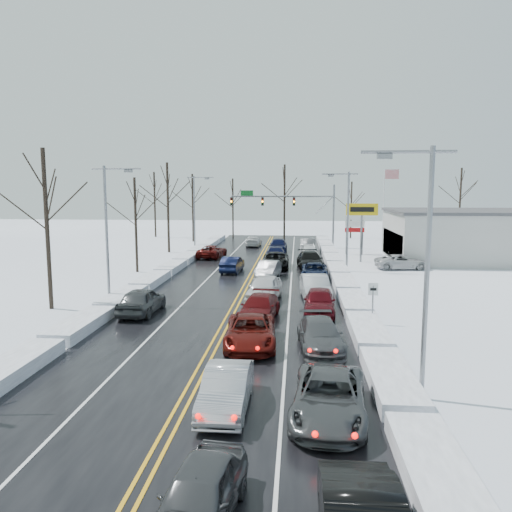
# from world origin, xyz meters

# --- Properties ---
(ground) EXTENTS (160.00, 160.00, 0.00)m
(ground) POSITION_xyz_m (0.00, 0.00, 0.00)
(ground) COLOR white
(ground) RESTS_ON ground
(road_surface) EXTENTS (14.00, 84.00, 0.01)m
(road_surface) POSITION_xyz_m (0.00, 2.00, 0.01)
(road_surface) COLOR black
(road_surface) RESTS_ON ground
(snow_bank_left) EXTENTS (1.67, 72.00, 0.62)m
(snow_bank_left) POSITION_xyz_m (-7.60, 2.00, 0.00)
(snow_bank_left) COLOR white
(snow_bank_left) RESTS_ON ground
(snow_bank_right) EXTENTS (1.67, 72.00, 0.62)m
(snow_bank_right) POSITION_xyz_m (7.60, 2.00, 0.00)
(snow_bank_right) COLOR white
(snow_bank_right) RESTS_ON ground
(traffic_signal_mast) EXTENTS (13.28, 0.39, 8.00)m
(traffic_signal_mast) POSITION_xyz_m (3.45, 27.99, 5.48)
(traffic_signal_mast) COLOR slate
(traffic_signal_mast) RESTS_ON ground
(tires_plus_sign) EXTENTS (3.20, 0.34, 6.00)m
(tires_plus_sign) POSITION_xyz_m (10.50, 15.99, 4.99)
(tires_plus_sign) COLOR slate
(tires_plus_sign) RESTS_ON ground
(used_vehicles_sign) EXTENTS (2.20, 0.22, 4.65)m
(used_vehicles_sign) POSITION_xyz_m (10.50, 22.00, 3.32)
(used_vehicles_sign) COLOR slate
(used_vehicles_sign) RESTS_ON ground
(speed_limit_sign) EXTENTS (0.55, 0.09, 2.35)m
(speed_limit_sign) POSITION_xyz_m (8.20, -8.00, 1.63)
(speed_limit_sign) COLOR slate
(speed_limit_sign) RESTS_ON ground
(flagpole) EXTENTS (1.87, 1.20, 10.00)m
(flagpole) POSITION_xyz_m (15.17, 30.00, 5.93)
(flagpole) COLOR silver
(flagpole) RESTS_ON ground
(dealership_building) EXTENTS (20.40, 12.40, 5.30)m
(dealership_building) POSITION_xyz_m (23.98, 18.00, 2.66)
(dealership_building) COLOR #ABABA6
(dealership_building) RESTS_ON ground
(streetlight_se) EXTENTS (3.20, 0.25, 9.00)m
(streetlight_se) POSITION_xyz_m (8.30, -18.00, 5.31)
(streetlight_se) COLOR slate
(streetlight_se) RESTS_ON ground
(streetlight_ne) EXTENTS (3.20, 0.25, 9.00)m
(streetlight_ne) POSITION_xyz_m (8.30, 10.00, 5.31)
(streetlight_ne) COLOR slate
(streetlight_ne) RESTS_ON ground
(streetlight_sw) EXTENTS (3.20, 0.25, 9.00)m
(streetlight_sw) POSITION_xyz_m (-8.30, -4.00, 5.31)
(streetlight_sw) COLOR slate
(streetlight_sw) RESTS_ON ground
(streetlight_nw) EXTENTS (3.20, 0.25, 9.00)m
(streetlight_nw) POSITION_xyz_m (-8.30, 24.00, 5.31)
(streetlight_nw) COLOR slate
(streetlight_nw) RESTS_ON ground
(tree_left_b) EXTENTS (4.00, 4.00, 10.00)m
(tree_left_b) POSITION_xyz_m (-11.50, -6.00, 6.99)
(tree_left_b) COLOR #2D231C
(tree_left_b) RESTS_ON ground
(tree_left_c) EXTENTS (3.40, 3.40, 8.50)m
(tree_left_c) POSITION_xyz_m (-10.50, 8.00, 5.94)
(tree_left_c) COLOR #2D231C
(tree_left_c) RESTS_ON ground
(tree_left_d) EXTENTS (4.20, 4.20, 10.50)m
(tree_left_d) POSITION_xyz_m (-11.20, 22.00, 7.33)
(tree_left_d) COLOR #2D231C
(tree_left_d) RESTS_ON ground
(tree_left_e) EXTENTS (3.80, 3.80, 9.50)m
(tree_left_e) POSITION_xyz_m (-10.80, 34.00, 6.64)
(tree_left_e) COLOR #2D231C
(tree_left_e) RESTS_ON ground
(tree_far_a) EXTENTS (4.00, 4.00, 10.00)m
(tree_far_a) POSITION_xyz_m (-18.00, 40.00, 6.99)
(tree_far_a) COLOR #2D231C
(tree_far_a) RESTS_ON ground
(tree_far_b) EXTENTS (3.60, 3.60, 9.00)m
(tree_far_b) POSITION_xyz_m (-6.00, 41.00, 6.29)
(tree_far_b) COLOR #2D231C
(tree_far_b) RESTS_ON ground
(tree_far_c) EXTENTS (4.40, 4.40, 11.00)m
(tree_far_c) POSITION_xyz_m (2.00, 39.00, 7.68)
(tree_far_c) COLOR #2D231C
(tree_far_c) RESTS_ON ground
(tree_far_d) EXTENTS (3.40, 3.40, 8.50)m
(tree_far_d) POSITION_xyz_m (12.00, 40.50, 5.94)
(tree_far_d) COLOR #2D231C
(tree_far_d) RESTS_ON ground
(tree_far_e) EXTENTS (4.20, 4.20, 10.50)m
(tree_far_e) POSITION_xyz_m (28.00, 41.00, 7.33)
(tree_far_e) COLOR #2D231C
(tree_far_e) RESTS_ON ground
(queued_car_1) EXTENTS (1.53, 4.37, 1.44)m
(queued_car_1) POSITION_xyz_m (1.58, -19.39, 0.00)
(queued_car_1) COLOR #A8AAB0
(queued_car_1) RESTS_ON ground
(queued_car_2) EXTENTS (2.70, 5.30, 1.44)m
(queued_car_2) POSITION_xyz_m (1.76, -12.44, 0.00)
(queued_car_2) COLOR #530F0B
(queued_car_2) RESTS_ON ground
(queued_car_3) EXTENTS (2.50, 4.99, 1.39)m
(queued_car_3) POSITION_xyz_m (1.80, -7.48, 0.00)
(queued_car_3) COLOR #4D0A0C
(queued_car_3) RESTS_ON ground
(queued_car_4) EXTENTS (2.59, 5.14, 1.68)m
(queued_car_4) POSITION_xyz_m (1.77, -2.55, 0.00)
(queued_car_4) COLOR silver
(queued_car_4) RESTS_ON ground
(queued_car_5) EXTENTS (2.14, 4.61, 1.46)m
(queued_car_5) POSITION_xyz_m (1.55, 5.74, 0.00)
(queued_car_5) COLOR gray
(queued_car_5) RESTS_ON ground
(queued_car_6) EXTENTS (2.52, 5.38, 1.49)m
(queued_car_6) POSITION_xyz_m (1.92, 11.26, 0.00)
(queued_car_6) COLOR black
(queued_car_6) RESTS_ON ground
(queued_car_7) EXTENTS (2.24, 5.02, 1.43)m
(queued_car_7) POSITION_xyz_m (1.76, 15.98, 0.00)
(queued_car_7) COLOR black
(queued_car_7) RESTS_ON ground
(queued_car_8) EXTENTS (2.04, 4.91, 1.66)m
(queued_car_8) POSITION_xyz_m (1.73, 23.21, 0.00)
(queued_car_8) COLOR black
(queued_car_8) RESTS_ON ground
(queued_car_10) EXTENTS (2.86, 5.39, 1.44)m
(queued_car_10) POSITION_xyz_m (5.07, -19.80, 0.00)
(queued_car_10) COLOR #3F4244
(queued_car_10) RESTS_ON ground
(queued_car_11) EXTENTS (2.32, 4.97, 1.40)m
(queued_car_11) POSITION_xyz_m (5.09, -12.69, 0.00)
(queued_car_11) COLOR #45484B
(queued_car_11) RESTS_ON ground
(queued_car_12) EXTENTS (2.07, 4.68, 1.57)m
(queued_car_12) POSITION_xyz_m (5.35, -5.95, 0.00)
(queued_car_12) COLOR #4C0A10
(queued_car_12) RESTS_ON ground
(queued_car_13) EXTENTS (2.15, 5.15, 1.66)m
(queued_car_13) POSITION_xyz_m (5.22, -1.96, 0.00)
(queued_car_13) COLOR #A5A7AD
(queued_car_13) RESTS_ON ground
(queued_car_14) EXTENTS (2.32, 4.82, 1.32)m
(queued_car_14) POSITION_xyz_m (5.44, 5.80, 0.00)
(queued_car_14) COLOR black
(queued_car_14) RESTS_ON ground
(queued_car_15) EXTENTS (2.70, 5.72, 1.61)m
(queued_car_15) POSITION_xyz_m (5.19, 11.00, 0.00)
(queued_car_15) COLOR black
(queued_car_15) RESTS_ON ground
(queued_car_16) EXTENTS (2.27, 4.64, 1.52)m
(queued_car_16) POSITION_xyz_m (5.23, 18.13, 0.00)
(queued_car_16) COLOR white
(queued_car_16) RESTS_ON ground
(queued_car_17) EXTENTS (1.89, 5.04, 1.65)m
(queued_car_17) POSITION_xyz_m (5.24, 23.11, 0.00)
(queued_car_17) COLOR #404345
(queued_car_17) RESTS_ON ground
(oncoming_car_0) EXTENTS (1.81, 4.47, 1.44)m
(oncoming_car_0) POSITION_xyz_m (-1.90, 8.73, 0.00)
(oncoming_car_0) COLOR black
(oncoming_car_0) RESTS_ON ground
(oncoming_car_1) EXTENTS (2.97, 5.31, 1.40)m
(oncoming_car_1) POSITION_xyz_m (-5.27, 17.67, 0.00)
(oncoming_car_1) COLOR #4F0C0A
(oncoming_car_1) RESTS_ON ground
(oncoming_car_2) EXTENTS (1.95, 4.60, 1.32)m
(oncoming_car_2) POSITION_xyz_m (-1.71, 28.77, 0.00)
(oncoming_car_2) COLOR silver
(oncoming_car_2) RESTS_ON ground
(oncoming_car_3) EXTENTS (2.09, 4.82, 1.62)m
(oncoming_car_3) POSITION_xyz_m (-5.40, -6.75, 0.00)
(oncoming_car_3) COLOR #3C3F41
(oncoming_car_3) RESTS_ON ground
(parked_car_0) EXTENTS (5.21, 2.86, 1.38)m
(parked_car_0) POSITION_xyz_m (13.80, 11.57, 0.00)
(parked_car_0) COLOR #BDBDC0
(parked_car_0) RESTS_ON ground
(parked_car_1) EXTENTS (1.98, 4.82, 1.40)m
(parked_car_1) POSITION_xyz_m (17.09, 15.42, 0.00)
(parked_car_1) COLOR #460C09
(parked_car_1) RESTS_ON ground
(parked_car_2) EXTENTS (1.97, 4.86, 1.65)m
(parked_car_2) POSITION_xyz_m (14.96, 21.15, 0.00)
(parked_car_2) COLOR black
(parked_car_2) RESTS_ON ground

